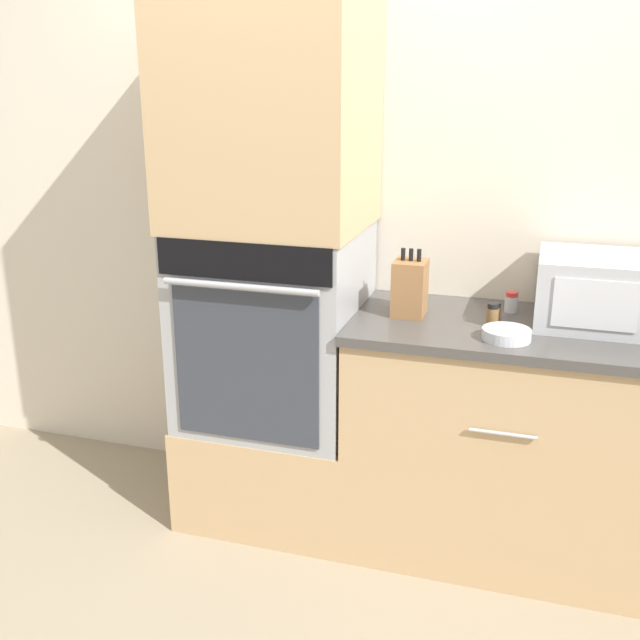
# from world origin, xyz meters

# --- Properties ---
(ground_plane) EXTENTS (12.00, 12.00, 0.00)m
(ground_plane) POSITION_xyz_m (0.00, 0.00, 0.00)
(ground_plane) COLOR gray
(wall_back) EXTENTS (8.00, 0.05, 2.50)m
(wall_back) POSITION_xyz_m (0.00, 0.63, 1.25)
(wall_back) COLOR beige
(wall_back) RESTS_ON ground_plane
(oven_cabinet_base) EXTENTS (0.70, 0.60, 0.43)m
(oven_cabinet_base) POSITION_xyz_m (-0.35, 0.30, 0.21)
(oven_cabinet_base) COLOR tan
(oven_cabinet_base) RESTS_ON ground_plane
(wall_oven) EXTENTS (0.67, 0.64, 0.78)m
(wall_oven) POSITION_xyz_m (-0.35, 0.30, 0.82)
(wall_oven) COLOR #9EA0A5
(wall_oven) RESTS_ON oven_cabinet_base
(oven_cabinet_upper) EXTENTS (0.70, 0.60, 0.89)m
(oven_cabinet_upper) POSITION_xyz_m (-0.35, 0.30, 1.65)
(oven_cabinet_upper) COLOR tan
(oven_cabinet_upper) RESTS_ON wall_oven
(counter_unit) EXTENTS (1.15, 0.63, 0.91)m
(counter_unit) POSITION_xyz_m (0.57, 0.30, 0.45)
(counter_unit) COLOR tan
(counter_unit) RESTS_ON ground_plane
(microwave) EXTENTS (0.43, 0.38, 0.25)m
(microwave) POSITION_xyz_m (0.84, 0.39, 1.03)
(microwave) COLOR #B2B5BA
(microwave) RESTS_ON counter_unit
(knife_block) EXTENTS (0.12, 0.13, 0.25)m
(knife_block) POSITION_xyz_m (0.18, 0.31, 1.01)
(knife_block) COLOR olive
(knife_block) RESTS_ON counter_unit
(bowl) EXTENTS (0.16, 0.16, 0.04)m
(bowl) POSITION_xyz_m (0.54, 0.13, 0.93)
(bowl) COLOR silver
(bowl) RESTS_ON counter_unit
(condiment_jar_near) EXTENTS (0.04, 0.04, 0.07)m
(condiment_jar_near) POSITION_xyz_m (0.49, 0.32, 0.94)
(condiment_jar_near) COLOR brown
(condiment_jar_near) RESTS_ON counter_unit
(condiment_jar_mid) EXTENTS (0.05, 0.05, 0.08)m
(condiment_jar_mid) POSITION_xyz_m (0.54, 0.45, 0.94)
(condiment_jar_mid) COLOR silver
(condiment_jar_mid) RESTS_ON counter_unit
(condiment_jar_far) EXTENTS (0.04, 0.04, 0.07)m
(condiment_jar_far) POSITION_xyz_m (0.15, 0.41, 0.94)
(condiment_jar_far) COLOR silver
(condiment_jar_far) RESTS_ON counter_unit
(condiment_jar_back) EXTENTS (0.04, 0.04, 0.08)m
(condiment_jar_back) POSITION_xyz_m (0.49, 0.26, 0.95)
(condiment_jar_back) COLOR brown
(condiment_jar_back) RESTS_ON counter_unit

